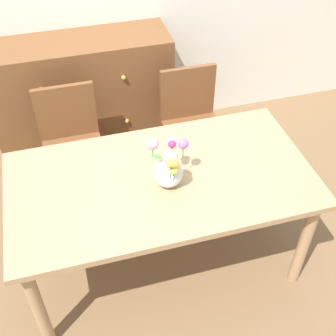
% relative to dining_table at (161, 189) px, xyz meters
% --- Properties ---
extents(ground_plane, '(12.00, 12.00, 0.00)m').
position_rel_dining_table_xyz_m(ground_plane, '(0.00, 0.00, -0.68)').
color(ground_plane, brown).
extents(dining_table, '(1.73, 0.92, 0.77)m').
position_rel_dining_table_xyz_m(dining_table, '(0.00, 0.00, 0.00)').
color(dining_table, tan).
rests_on(dining_table, ground_plane).
extents(chair_left, '(0.42, 0.42, 0.90)m').
position_rel_dining_table_xyz_m(chair_left, '(-0.45, 0.80, -0.16)').
color(chair_left, brown).
rests_on(chair_left, ground_plane).
extents(chair_right, '(0.42, 0.42, 0.90)m').
position_rel_dining_table_xyz_m(chair_right, '(0.45, 0.80, -0.16)').
color(chair_right, brown).
rests_on(chair_right, ground_plane).
extents(dresser, '(1.40, 0.47, 1.00)m').
position_rel_dining_table_xyz_m(dresser, '(-0.29, 1.33, -0.18)').
color(dresser, brown).
rests_on(dresser, ground_plane).
extents(flower_vase, '(0.22, 0.25, 0.28)m').
position_rel_dining_table_xyz_m(flower_vase, '(0.03, -0.06, 0.22)').
color(flower_vase, silver).
rests_on(flower_vase, dining_table).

